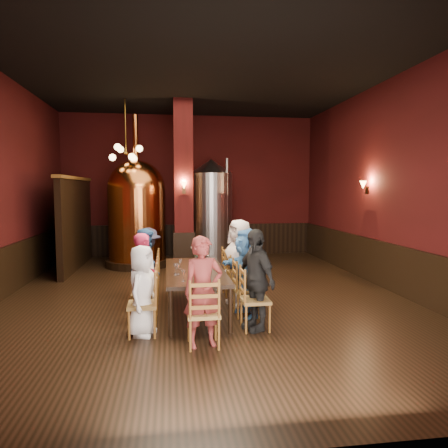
{
  "coord_description": "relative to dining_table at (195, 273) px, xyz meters",
  "views": [
    {
      "loc": [
        -0.68,
        -8.0,
        2.15
      ],
      "look_at": [
        0.44,
        0.2,
        1.42
      ],
      "focal_mm": 32.0,
      "sensor_mm": 36.0,
      "label": 1
    }
  ],
  "objects": [
    {
      "name": "room",
      "position": [
        0.25,
        1.14,
        1.56
      ],
      "size": [
        10.0,
        10.02,
        4.5
      ],
      "color": "black",
      "rests_on": "ground"
    },
    {
      "name": "wainscot_right",
      "position": [
        4.21,
        1.14,
        -0.19
      ],
      "size": [
        0.08,
        9.9,
        1.0
      ],
      "primitive_type": "cube",
      "color": "black",
      "rests_on": "ground"
    },
    {
      "name": "wainscot_back",
      "position": [
        0.25,
        6.1,
        -0.19
      ],
      "size": [
        7.9,
        0.08,
        1.0
      ],
      "primitive_type": "cube",
      "color": "black",
      "rests_on": "ground"
    },
    {
      "name": "column",
      "position": [
        -0.05,
        3.94,
        1.56
      ],
      "size": [
        0.58,
        0.58,
        4.5
      ],
      "primitive_type": "cube",
      "color": "#470F10",
      "rests_on": "ground"
    },
    {
      "name": "partition",
      "position": [
        -2.95,
        4.34,
        0.51
      ],
      "size": [
        0.22,
        3.5,
        2.4
      ],
      "primitive_type": "cube",
      "color": "black",
      "rests_on": "ground"
    },
    {
      "name": "pendant_cluster",
      "position": [
        -1.55,
        4.04,
        2.41
      ],
      "size": [
        0.9,
        0.9,
        1.7
      ],
      "primitive_type": null,
      "color": "#A57226",
      "rests_on": "room"
    },
    {
      "name": "sconce_wall",
      "position": [
        4.15,
        1.94,
        1.51
      ],
      "size": [
        0.2,
        0.2,
        0.36
      ],
      "primitive_type": null,
      "rotation": [
        0.0,
        0.0,
        1.57
      ],
      "color": "black",
      "rests_on": "room"
    },
    {
      "name": "sconce_column",
      "position": [
        -0.05,
        3.64,
        1.51
      ],
      "size": [
        0.2,
        0.2,
        0.36
      ],
      "primitive_type": null,
      "rotation": [
        0.0,
        0.0,
        3.14
      ],
      "color": "black",
      "rests_on": "column"
    },
    {
      "name": "dining_table",
      "position": [
        0.0,
        0.0,
        0.0
      ],
      "size": [
        1.02,
        2.41,
        0.75
      ],
      "rotation": [
        0.0,
        0.0,
        0.01
      ],
      "color": "black",
      "rests_on": "ground"
    },
    {
      "name": "chair_0",
      "position": [
        -0.84,
        -1.01,
        -0.23
      ],
      "size": [
        0.46,
        0.46,
        0.92
      ],
      "primitive_type": null,
      "rotation": [
        0.0,
        0.0,
        -1.56
      ],
      "color": "#925E25",
      "rests_on": "ground"
    },
    {
      "name": "person_0",
      "position": [
        -0.84,
        -1.01,
        -0.02
      ],
      "size": [
        0.62,
        0.76,
        1.34
      ],
      "primitive_type": "imported",
      "rotation": [
        0.0,
        0.0,
        1.23
      ],
      "color": "white",
      "rests_on": "ground"
    },
    {
      "name": "chair_1",
      "position": [
        -0.85,
        -0.34,
        -0.23
      ],
      "size": [
        0.46,
        0.46,
        0.92
      ],
      "primitive_type": null,
      "rotation": [
        0.0,
        0.0,
        -1.56
      ],
      "color": "#925E25",
      "rests_on": "ground"
    },
    {
      "name": "person_1",
      "position": [
        -0.85,
        -0.34,
        0.03
      ],
      "size": [
        0.42,
        0.57,
        1.44
      ],
      "primitive_type": "imported",
      "rotation": [
        0.0,
        0.0,
        1.71
      ],
      "color": "#CB224C",
      "rests_on": "ground"
    },
    {
      "name": "chair_2",
      "position": [
        -0.85,
        0.32,
        -0.23
      ],
      "size": [
        0.46,
        0.46,
        0.92
      ],
      "primitive_type": null,
      "rotation": [
        0.0,
        0.0,
        -1.56
      ],
      "color": "#925E25",
      "rests_on": "ground"
    },
    {
      "name": "person_2",
      "position": [
        -0.85,
        0.32,
        0.04
      ],
      "size": [
        0.52,
        0.77,
        1.45
      ],
      "primitive_type": "imported",
      "rotation": [
        0.0,
        0.0,
        1.31
      ],
      "color": "navy",
      "rests_on": "ground"
    },
    {
      "name": "chair_3",
      "position": [
        -0.86,
        0.99,
        -0.23
      ],
      "size": [
        0.46,
        0.46,
        0.92
      ],
      "primitive_type": null,
      "rotation": [
        0.0,
        0.0,
        -1.56
      ],
      "color": "#925E25",
      "rests_on": "ground"
    },
    {
      "name": "person_3",
      "position": [
        -0.86,
        0.99,
        0.01
      ],
      "size": [
        0.77,
        1.02,
        1.4
      ],
      "primitive_type": "imported",
      "rotation": [
        0.0,
        0.0,
        1.26
      ],
      "color": "black",
      "rests_on": "ground"
    },
    {
      "name": "chair_4",
      "position": [
        0.86,
        -0.99,
        -0.23
      ],
      "size": [
        0.46,
        0.46,
        0.92
      ],
      "primitive_type": null,
      "rotation": [
        0.0,
        0.0,
        1.58
      ],
      "color": "#925E25",
      "rests_on": "ground"
    },
    {
      "name": "person_4",
      "position": [
        0.86,
        -0.99,
        0.09
      ],
      "size": [
        0.68,
        0.99,
        1.55
      ],
      "primitive_type": "imported",
      "rotation": [
        0.0,
        0.0,
        5.08
      ],
      "color": "black",
      "rests_on": "ground"
    },
    {
      "name": "chair_5",
      "position": [
        0.85,
        -0.32,
        -0.23
      ],
      "size": [
        0.46,
        0.46,
        0.92
      ],
      "primitive_type": null,
      "rotation": [
        0.0,
        0.0,
        1.58
      ],
      "color": "#925E25",
      "rests_on": "ground"
    },
    {
      "name": "person_5",
      "position": [
        0.85,
        -0.32,
        0.06
      ],
      "size": [
        0.72,
        1.45,
        1.5
      ],
      "primitive_type": "imported",
      "rotation": [
        0.0,
        0.0,
        4.92
      ],
      "color": "#3B72B2",
      "rests_on": "ground"
    },
    {
      "name": "chair_6",
      "position": [
        0.85,
        0.34,
        -0.23
      ],
      "size": [
        0.46,
        0.46,
        0.92
      ],
      "primitive_type": null,
      "rotation": [
        0.0,
        0.0,
        1.58
      ],
      "color": "#925E25",
      "rests_on": "ground"
    },
    {
      "name": "person_6",
      "position": [
        0.85,
        0.34,
        0.11
      ],
      "size": [
        0.74,
        0.9,
        1.59
      ],
      "primitive_type": "imported",
      "rotation": [
        0.0,
        0.0,
        5.06
      ],
      "color": "beige",
      "rests_on": "ground"
    },
    {
      "name": "chair_7",
      "position": [
        0.84,
        1.01,
        -0.23
      ],
      "size": [
        0.46,
        0.46,
        0.92
      ],
      "primitive_type": null,
      "rotation": [
        0.0,
        0.0,
        1.58
      ],
      "color": "#925E25",
      "rests_on": "ground"
    },
    {
      "name": "person_7",
      "position": [
        0.84,
        1.01,
        -0.06
      ],
      "size": [
        0.34,
        0.63,
        1.25
      ],
      "primitive_type": "imported",
      "rotation": [
        0.0,
        0.0,
        4.65
      ],
      "color": "#1A1831",
      "rests_on": "ground"
    },
    {
      "name": "chair_8",
      "position": [
        0.01,
        -1.55,
        -0.23
      ],
      "size": [
        0.46,
        0.46,
        0.92
      ],
      "primitive_type": null,
      "rotation": [
        0.0,
        0.0,
        3.15
      ],
      "color": "#925E25",
      "rests_on": "ground"
    },
    {
      "name": "person_8",
      "position": [
        0.01,
        -1.55,
        0.07
      ],
      "size": [
        0.62,
        0.47,
        1.52
      ],
      "primitive_type": "imported",
      "rotation": [
        0.0,
        0.0,
        6.5
      ],
      "color": "maroon",
      "rests_on": "ground"
    },
    {
      "name": "copper_kettle",
      "position": [
        -1.33,
        4.46,
        0.83
      ],
      "size": [
        1.77,
        1.77,
        4.17
      ],
      "rotation": [
        0.0,
        0.0,
        0.0
      ],
      "color": "black",
      "rests_on": "ground"
    },
    {
      "name": "steel_vessel",
      "position": [
        0.82,
        5.05,
        0.83
      ],
      "size": [
        1.65,
        1.65,
        3.04
      ],
      "rotation": [
        0.0,
        0.0,
        0.4
      ],
      "color": "#B2B2B7",
      "rests_on": "ground"
    },
    {
      "name": "rose_vase",
      "position": [
        0.09,
        0.94,
        0.3
      ],
      "size": [
        0.21,
        0.21,
        0.36
      ],
      "color": "white",
      "rests_on": "dining_table"
    },
    {
      "name": "wine_glass_0",
      "position": [
        0.18,
        0.56,
        0.15
      ],
      "size": [
        0.07,
        0.07,
        0.17
      ],
      "primitive_type": null,
      "color": "white",
      "rests_on": "dining_table"
    },
    {
      "name": "wine_glass_1",
      "position": [
        -0.25,
        0.07,
        0.15
      ],
      "size": [
        0.07,
        0.07,
        0.17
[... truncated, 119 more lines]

